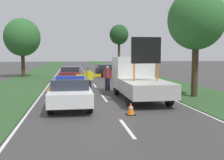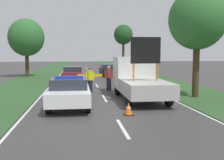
# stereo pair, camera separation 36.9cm
# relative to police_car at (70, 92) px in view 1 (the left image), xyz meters

# --- Properties ---
(ground_plane) EXTENTS (160.00, 160.00, 0.00)m
(ground_plane) POSITION_rel_police_car_xyz_m (1.92, 0.06, -0.74)
(ground_plane) COLOR #3D3A3A
(lane_markings) EXTENTS (7.58, 58.96, 0.01)m
(lane_markings) POSITION_rel_police_car_xyz_m (1.92, 11.84, -0.74)
(lane_markings) COLOR silver
(lane_markings) RESTS_ON ground
(grass_verge_left) EXTENTS (4.31, 120.00, 0.03)m
(grass_verge_left) POSITION_rel_police_car_xyz_m (-4.08, 20.06, -0.73)
(grass_verge_left) COLOR #2D5128
(grass_verge_left) RESTS_ON ground
(grass_verge_right) EXTENTS (4.31, 120.00, 0.03)m
(grass_verge_right) POSITION_rel_police_car_xyz_m (7.92, 20.06, -0.73)
(grass_verge_right) COLOR #2D5128
(grass_verge_right) RESTS_ON ground
(police_car) EXTENTS (1.90, 4.57, 1.51)m
(police_car) POSITION_rel_police_car_xyz_m (0.00, 0.00, 0.00)
(police_car) COLOR white
(police_car) RESTS_ON ground
(work_truck) EXTENTS (2.24, 6.05, 3.40)m
(work_truck) POSITION_rel_police_car_xyz_m (3.84, 2.22, 0.42)
(work_truck) COLOR white
(work_truck) RESTS_ON ground
(road_barrier) EXTENTS (3.53, 0.08, 1.14)m
(road_barrier) POSITION_rel_police_car_xyz_m (2.15, 5.94, 0.21)
(road_barrier) COLOR black
(road_barrier) RESTS_ON ground
(police_officer) EXTENTS (0.58, 0.37, 1.63)m
(police_officer) POSITION_rel_police_car_xyz_m (1.21, 4.76, 0.23)
(police_officer) COLOR #191E38
(police_officer) RESTS_ON ground
(pedestrian_civilian) EXTENTS (0.62, 0.39, 1.73)m
(pedestrian_civilian) POSITION_rel_police_car_xyz_m (2.57, 5.55, 0.27)
(pedestrian_civilian) COLOR #191E38
(pedestrian_civilian) RESTS_ON ground
(traffic_cone_near_police) EXTENTS (0.39, 0.39, 0.54)m
(traffic_cone_near_police) POSITION_rel_police_car_xyz_m (3.25, 5.13, -0.47)
(traffic_cone_near_police) COLOR black
(traffic_cone_near_police) RESTS_ON ground
(traffic_cone_centre_front) EXTENTS (0.38, 0.38, 0.54)m
(traffic_cone_centre_front) POSITION_rel_police_car_xyz_m (2.50, -2.04, -0.48)
(traffic_cone_centre_front) COLOR black
(traffic_cone_centre_front) RESTS_ON ground
(traffic_cone_near_truck) EXTENTS (0.46, 0.46, 0.63)m
(traffic_cone_near_truck) POSITION_rel_police_car_xyz_m (-1.30, 3.14, -0.43)
(traffic_cone_near_truck) COLOR black
(traffic_cone_near_truck) RESTS_ON ground
(queued_car_wagon_maroon) EXTENTS (1.78, 4.40, 1.44)m
(queued_car_wagon_maroon) POSITION_rel_police_car_xyz_m (-0.05, 11.16, 0.03)
(queued_car_wagon_maroon) COLOR maroon
(queued_car_wagon_maroon) RESTS_ON ground
(queued_car_sedan_black) EXTENTS (1.78, 4.23, 1.36)m
(queued_car_sedan_black) POSITION_rel_police_car_xyz_m (3.92, 17.89, -0.03)
(queued_car_sedan_black) COLOR black
(queued_car_sedan_black) RESTS_ON ground
(roadside_tree_near_left) EXTENTS (3.30, 3.30, 6.25)m
(roadside_tree_near_left) POSITION_rel_police_car_xyz_m (7.26, 1.91, 3.75)
(roadside_tree_near_left) COLOR #42301E
(roadside_tree_near_left) RESTS_ON ground
(roadside_tree_near_right) EXTENTS (2.86, 2.86, 7.00)m
(roadside_tree_near_right) POSITION_rel_police_car_xyz_m (7.30, 26.98, 4.68)
(roadside_tree_near_right) COLOR #42301E
(roadside_tree_near_right) RESTS_ON ground
(roadside_tree_mid_left) EXTENTS (3.91, 3.91, 6.43)m
(roadside_tree_mid_left) POSITION_rel_police_car_xyz_m (-5.21, 17.55, 3.62)
(roadside_tree_mid_left) COLOR #42301E
(roadside_tree_mid_left) RESTS_ON ground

